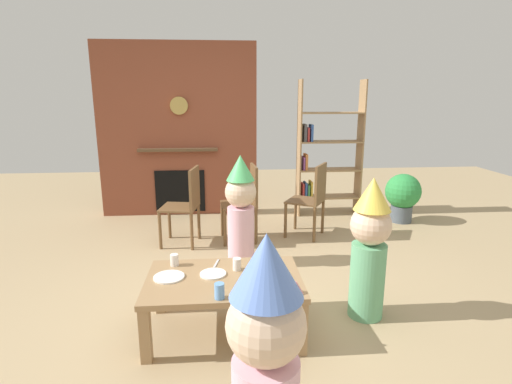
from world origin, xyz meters
TOP-DOWN VIEW (x-y plane):
  - ground_plane at (0.00, 0.00)m, footprint 12.00×12.00m
  - brick_fireplace_feature at (-0.77, 2.60)m, footprint 2.20×0.28m
  - bookshelf at (1.29, 2.40)m, footprint 0.90×0.28m
  - coffee_table at (-0.16, -0.51)m, footprint 1.10×0.71m
  - paper_cup_near_left at (-0.18, -0.81)m, footprint 0.06×0.06m
  - paper_cup_near_right at (-0.53, -0.27)m, footprint 0.06×0.06m
  - paper_cup_center at (-0.02, -0.74)m, footprint 0.06×0.06m
  - paper_cup_far_left at (-0.06, -0.38)m, footprint 0.06×0.06m
  - paper_plate_front at (-0.55, -0.48)m, footprint 0.22×0.22m
  - paper_plate_rear at (-0.23, -0.45)m, footprint 0.19×0.19m
  - birthday_cake_slice at (0.32, -0.78)m, footprint 0.10×0.10m
  - table_fork at (-0.21, -0.26)m, footprint 0.05×0.15m
  - child_with_cone_hat at (0.01, -1.73)m, footprint 0.33×0.33m
  - child_in_pink at (0.95, -0.39)m, footprint 0.31×0.31m
  - child_by_the_chairs at (0.02, 0.69)m, footprint 0.31×0.31m
  - dining_chair_left at (-0.56, 1.30)m, footprint 0.46×0.46m
  - dining_chair_middle at (0.12, 1.39)m, footprint 0.43×0.43m
  - dining_chair_right at (0.92, 1.44)m, footprint 0.55×0.55m
  - potted_plant_tall at (2.27, 1.92)m, footprint 0.47×0.47m

SIDE VIEW (x-z plane):
  - ground_plane at x=0.00m, z-range 0.00..0.00m
  - coffee_table at x=-0.16m, z-range 0.15..0.57m
  - potted_plant_tall at x=2.27m, z-range 0.05..0.71m
  - table_fork at x=-0.21m, z-range 0.42..0.43m
  - paper_plate_front at x=-0.55m, z-range 0.42..0.43m
  - paper_plate_rear at x=-0.23m, z-range 0.42..0.43m
  - birthday_cake_slice at x=0.32m, z-range 0.42..0.51m
  - paper_cup_near_right at x=-0.53m, z-range 0.42..0.51m
  - paper_cup_far_left at x=-0.06m, z-range 0.42..0.51m
  - paper_cup_near_left at x=-0.18m, z-range 0.42..0.52m
  - paper_cup_center at x=-0.02m, z-range 0.42..0.53m
  - dining_chair_left at x=-0.56m, z-range 0.06..0.96m
  - dining_chair_middle at x=0.12m, z-range 0.06..0.96m
  - dining_chair_right at x=0.92m, z-range 0.06..0.96m
  - child_in_pink at x=0.95m, z-range 0.03..1.14m
  - child_by_the_chairs at x=0.02m, z-range 0.03..1.16m
  - child_with_cone_hat at x=0.01m, z-range 0.03..1.22m
  - bookshelf at x=1.29m, z-range -0.08..1.82m
  - brick_fireplace_feature at x=-0.77m, z-range -0.01..2.39m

